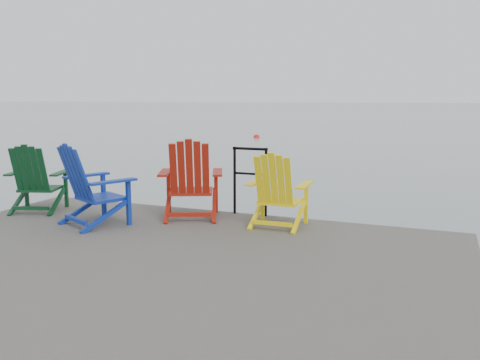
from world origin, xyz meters
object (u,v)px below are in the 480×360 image
at_px(chair_red, 191,179).
at_px(handrail, 250,174).
at_px(chair_blue, 91,185).
at_px(chair_yellow, 278,190).
at_px(chair_green, 36,178).
at_px(buoy_b, 257,138).

bearing_deg(chair_red, handrail, 13.09).
bearing_deg(chair_blue, chair_yellow, 44.02).
xyz_separation_m(chair_green, chair_blue, (1.17, -0.33, 0.03)).
bearing_deg(chair_blue, handrail, 62.43).
height_order(chair_blue, chair_yellow, chair_blue).
distance_m(handrail, buoy_b, 19.56).
distance_m(chair_blue, chair_red, 1.22).
height_order(handrail, chair_red, chair_red).
relative_size(handrail, chair_yellow, 1.00).
bearing_deg(chair_yellow, chair_blue, -162.00).
bearing_deg(chair_blue, chair_red, 62.93).
relative_size(handrail, buoy_b, 2.72).
xyz_separation_m(handrail, chair_red, (-0.63, -0.47, -0.03)).
xyz_separation_m(handrail, chair_green, (-2.76, -0.90, -0.08)).
distance_m(chair_green, chair_red, 2.17).
bearing_deg(chair_green, chair_yellow, -12.18).
height_order(chair_red, chair_yellow, chair_red).
height_order(chair_blue, chair_red, chair_red).
bearing_deg(chair_green, chair_red, -7.97).
xyz_separation_m(handrail, chair_yellow, (0.53, -0.49, -0.09)).
bearing_deg(handrail, chair_yellow, -42.47).
distance_m(chair_yellow, buoy_b, 20.19).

